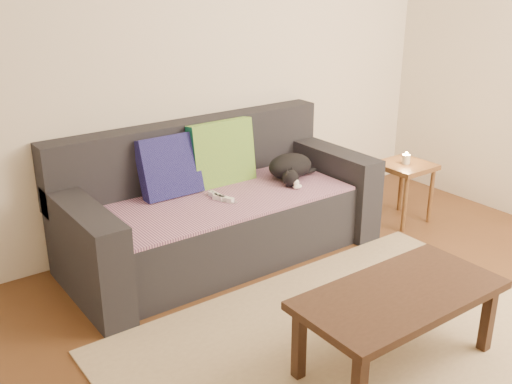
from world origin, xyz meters
TOP-DOWN VIEW (x-y plane):
  - ground at (0.00, 0.00)m, footprint 4.50×4.50m
  - back_wall at (0.00, 2.00)m, footprint 4.50×0.04m
  - sofa at (0.00, 1.57)m, footprint 2.10×0.94m
  - throw_blanket at (0.00, 1.48)m, footprint 1.66×0.74m
  - cushion_navy at (-0.26, 1.74)m, footprint 0.41×0.21m
  - cushion_green at (0.15, 1.74)m, footprint 0.48×0.18m
  - cat at (0.57, 1.50)m, footprint 0.42×0.39m
  - wii_remote_a at (-0.05, 1.49)m, footprint 0.04×0.15m
  - wii_remote_b at (-0.04, 1.43)m, footprint 0.09×0.15m
  - side_table at (1.45, 1.20)m, footprint 0.37×0.37m
  - candle at (1.45, 1.20)m, footprint 0.06×0.06m
  - rug at (0.00, 0.15)m, footprint 2.50×1.80m
  - coffee_table at (0.04, 0.01)m, footprint 1.04×0.52m

SIDE VIEW (x-z plane):
  - ground at x=0.00m, z-range 0.00..0.00m
  - rug at x=0.00m, z-range 0.00..0.01m
  - sofa at x=0.00m, z-range -0.13..0.74m
  - coffee_table at x=0.04m, z-range 0.16..0.57m
  - side_table at x=1.45m, z-range 0.15..0.61m
  - throw_blanket at x=0.00m, z-range 0.42..0.44m
  - wii_remote_a at x=-0.05m, z-range 0.44..0.47m
  - wii_remote_b at x=-0.04m, z-range 0.44..0.47m
  - candle at x=1.45m, z-range 0.46..0.55m
  - cat at x=0.57m, z-range 0.44..0.61m
  - cushion_navy at x=-0.26m, z-range 0.42..0.84m
  - cushion_green at x=0.15m, z-range 0.39..0.87m
  - back_wall at x=0.00m, z-range 0.00..2.60m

